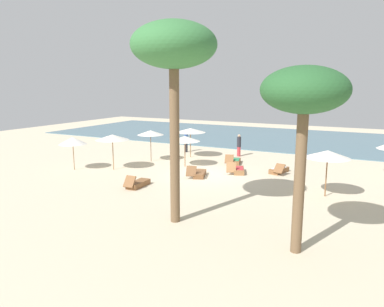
{
  "coord_description": "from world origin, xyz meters",
  "views": [
    {
      "loc": [
        9.06,
        -19.23,
        5.31
      ],
      "look_at": [
        -1.22,
        0.52,
        1.1
      ],
      "focal_mm": 34.26,
      "sensor_mm": 36.0,
      "label": 1
    }
  ],
  "objects": [
    {
      "name": "umbrella_2",
      "position": [
        -2.19,
        1.4,
        1.85
      ],
      "size": [
        1.98,
        1.98,
        2.02
      ],
      "color": "brown",
      "rests_on": "ground_plane"
    },
    {
      "name": "ground_plane",
      "position": [
        0.0,
        0.0,
        0.0
      ],
      "size": [
        60.0,
        60.0,
        0.0
      ],
      "primitive_type": "plane",
      "color": "beige"
    },
    {
      "name": "umbrella_4",
      "position": [
        -7.97,
        -2.64,
        1.85
      ],
      "size": [
        1.71,
        1.71,
        2.08
      ],
      "color": "olive",
      "rests_on": "ground_plane"
    },
    {
      "name": "umbrella_0",
      "position": [
        -5.08,
        1.73,
        2.03
      ],
      "size": [
        1.82,
        1.82,
        2.19
      ],
      "color": "brown",
      "rests_on": "ground_plane"
    },
    {
      "name": "palm_0",
      "position": [
        2.15,
        -7.37,
        6.55
      ],
      "size": [
        3.16,
        3.16,
        7.59
      ],
      "color": "brown",
      "rests_on": "ground_plane"
    },
    {
      "name": "lounger_2",
      "position": [
        1.53,
        1.34,
        0.18
      ],
      "size": [
        1.15,
        1.76,
        0.73
      ],
      "color": "olive",
      "rests_on": "ground_plane"
    },
    {
      "name": "person_1",
      "position": [
        -4.63,
        6.06,
        0.87
      ],
      "size": [
        0.4,
        0.4,
        1.7
      ],
      "color": "#26262D",
      "rests_on": "ground_plane"
    },
    {
      "name": "ocean_water",
      "position": [
        0.0,
        17.0,
        0.03
      ],
      "size": [
        48.0,
        16.0,
        0.06
      ],
      "primitive_type": "cube",
      "color": "slate",
      "rests_on": "ground_plane"
    },
    {
      "name": "lounger_1",
      "position": [
        0.41,
        3.72,
        0.18
      ],
      "size": [
        1.02,
        1.78,
        0.69
      ],
      "color": "brown",
      "rests_on": "ground_plane"
    },
    {
      "name": "umbrella_1",
      "position": [
        -3.34,
        4.36,
        2.0
      ],
      "size": [
        2.23,
        2.23,
        2.16
      ],
      "color": "olive",
      "rests_on": "ground_plane"
    },
    {
      "name": "umbrella_3",
      "position": [
        -5.8,
        -1.45,
        2.06
      ],
      "size": [
        2.09,
        2.09,
        2.24
      ],
      "color": "olive",
      "rests_on": "ground_plane"
    },
    {
      "name": "lounger_4",
      "position": [
        -0.19,
        -0.56,
        0.17
      ],
      "size": [
        1.1,
        1.78,
        0.7
      ],
      "color": "brown",
      "rests_on": "ground_plane"
    },
    {
      "name": "lounger_0",
      "position": [
        3.75,
        2.49,
        0.18
      ],
      "size": [
        0.98,
        1.79,
        0.68
      ],
      "color": "brown",
      "rests_on": "ground_plane"
    },
    {
      "name": "palm_1",
      "position": [
        6.94,
        -7.9,
        5.01
      ],
      "size": [
        2.63,
        2.63,
        5.88
      ],
      "color": "brown",
      "rests_on": "ground_plane"
    },
    {
      "name": "umbrella_6",
      "position": [
        6.92,
        -1.21,
        2.06
      ],
      "size": [
        2.12,
        2.12,
        2.25
      ],
      "color": "brown",
      "rests_on": "ground_plane"
    },
    {
      "name": "person_0",
      "position": [
        -0.28,
        6.33,
        0.84
      ],
      "size": [
        0.43,
        0.43,
        1.65
      ],
      "color": "#BF3338",
      "rests_on": "ground_plane"
    },
    {
      "name": "lounger_5",
      "position": [
        -2.09,
        -4.03,
        0.17
      ],
      "size": [
        0.67,
        1.7,
        0.71
      ],
      "color": "brown",
      "rests_on": "ground_plane"
    }
  ]
}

